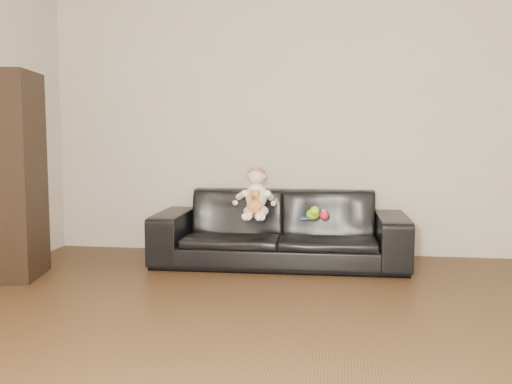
% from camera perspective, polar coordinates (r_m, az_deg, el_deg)
% --- Properties ---
extents(floor, '(5.50, 5.50, 0.00)m').
position_cam_1_polar(floor, '(2.82, 3.17, -17.45)').
color(floor, '#402A16').
rests_on(floor, ground).
extents(wall_back, '(5.00, 0.00, 5.00)m').
position_cam_1_polar(wall_back, '(5.34, 5.88, 7.72)').
color(wall_back, '#B6AC99').
rests_on(wall_back, ground).
extents(sofa, '(2.16, 0.88, 0.63)m').
position_cam_1_polar(sofa, '(4.92, 2.42, -3.61)').
color(sofa, black).
rests_on(sofa, floor).
extents(cabinet, '(0.50, 0.62, 1.59)m').
position_cam_1_polar(cabinet, '(4.79, -23.32, 1.50)').
color(cabinet, black).
rests_on(cabinet, floor).
extents(shelf_item, '(0.23, 0.28, 0.28)m').
position_cam_1_polar(shelf_item, '(4.77, -23.29, 5.80)').
color(shelf_item, silver).
rests_on(shelf_item, cabinet).
extents(baby, '(0.32, 0.38, 0.43)m').
position_cam_1_polar(baby, '(4.79, -0.02, -0.37)').
color(baby, '#F6D0DC').
rests_on(baby, sofa).
extents(teddy_bear, '(0.11, 0.11, 0.20)m').
position_cam_1_polar(teddy_bear, '(4.67, -0.13, -1.03)').
color(teddy_bear, '#C57938').
rests_on(teddy_bear, sofa).
extents(toy_green, '(0.12, 0.14, 0.09)m').
position_cam_1_polar(toy_green, '(4.73, 5.69, -2.24)').
color(toy_green, '#95D118').
rests_on(toy_green, sofa).
extents(toy_rattle, '(0.09, 0.09, 0.08)m').
position_cam_1_polar(toy_rattle, '(4.73, 6.80, -2.33)').
color(toy_rattle, red).
rests_on(toy_rattle, sofa).
extents(toy_blue_disc, '(0.12, 0.12, 0.01)m').
position_cam_1_polar(toy_blue_disc, '(4.78, 4.87, -2.61)').
color(toy_blue_disc, blue).
rests_on(toy_blue_disc, sofa).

